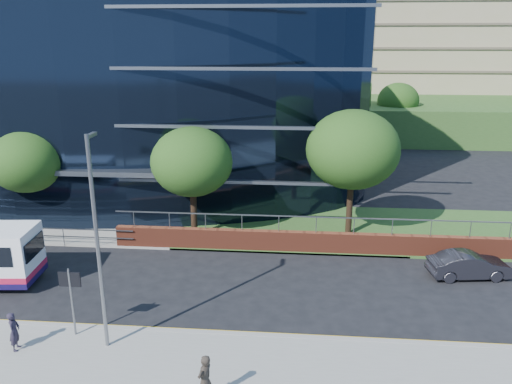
# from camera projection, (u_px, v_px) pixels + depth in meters

# --- Properties ---
(far_forecourt) EXTENTS (50.00, 8.00, 0.10)m
(far_forecourt) POSITION_uv_depth(u_px,v_px,m) (3.00, 218.00, 32.28)
(far_forecourt) COLOR gray
(far_forecourt) RESTS_ON ground
(grass_verge) EXTENTS (36.00, 8.00, 0.12)m
(grass_verge) POSITION_uv_depth(u_px,v_px,m) (482.00, 233.00, 29.80)
(grass_verge) COLOR #2D511E
(grass_verge) RESTS_ON ground
(glass_office) EXTENTS (44.00, 23.10, 16.00)m
(glass_office) POSITION_uv_depth(u_px,v_px,m) (84.00, 81.00, 39.17)
(glass_office) COLOR black
(glass_office) RESTS_ON ground
(retaining_wall) EXTENTS (34.00, 0.40, 2.11)m
(retaining_wall) POSITION_uv_depth(u_px,v_px,m) (429.00, 246.00, 26.45)
(retaining_wall) COLOR maroon
(retaining_wall) RESTS_ON ground
(apartment_block) EXTENTS (60.00, 42.00, 30.00)m
(apartment_block) POSITION_uv_depth(u_px,v_px,m) (437.00, 39.00, 69.92)
(apartment_block) COLOR #2D511E
(apartment_block) RESTS_ON ground
(street_sign) EXTENTS (0.85, 0.09, 2.80)m
(street_sign) POSITION_uv_depth(u_px,v_px,m) (70.00, 288.00, 18.81)
(street_sign) COLOR slate
(street_sign) RESTS_ON pavement_near
(tree_far_b) EXTENTS (4.29, 4.29, 6.05)m
(tree_far_b) POSITION_uv_depth(u_px,v_px,m) (27.00, 162.00, 29.39)
(tree_far_b) COLOR black
(tree_far_b) RESTS_ON ground
(tree_far_c) EXTENTS (4.62, 4.62, 6.51)m
(tree_far_c) POSITION_uv_depth(u_px,v_px,m) (192.00, 162.00, 27.99)
(tree_far_c) COLOR black
(tree_far_c) RESTS_ON ground
(tree_far_d) EXTENTS (5.28, 5.28, 7.44)m
(tree_far_d) POSITION_uv_depth(u_px,v_px,m) (353.00, 150.00, 28.01)
(tree_far_d) COLOR black
(tree_far_d) RESTS_ON ground
(tree_dist_e) EXTENTS (4.62, 4.62, 6.51)m
(tree_dist_e) POSITION_uv_depth(u_px,v_px,m) (398.00, 100.00, 56.11)
(tree_dist_e) COLOR black
(tree_dist_e) RESTS_ON ground
(streetlight_east) EXTENTS (0.15, 0.77, 8.00)m
(streetlight_east) POSITION_uv_depth(u_px,v_px,m) (97.00, 239.00, 17.46)
(streetlight_east) COLOR slate
(streetlight_east) RESTS_ON pavement_near
(parked_car) EXTENTS (4.02, 1.86, 1.28)m
(parked_car) POSITION_uv_depth(u_px,v_px,m) (469.00, 265.00, 24.18)
(parked_car) COLOR black
(parked_car) RESTS_ON ground
(pedestrian) EXTENTS (0.45, 0.60, 1.51)m
(pedestrian) POSITION_uv_depth(u_px,v_px,m) (14.00, 331.00, 18.23)
(pedestrian) COLOR #241E2E
(pedestrian) RESTS_ON pavement_near
(pedestrian_b) EXTENTS (0.65, 0.74, 1.71)m
(pedestrian_b) POSITION_uv_depth(u_px,v_px,m) (205.00, 380.00, 15.48)
(pedestrian_b) COLOR #302821
(pedestrian_b) RESTS_ON pavement_near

